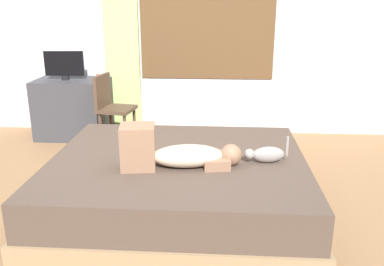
{
  "coord_description": "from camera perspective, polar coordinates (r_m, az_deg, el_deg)",
  "views": [
    {
      "loc": [
        0.48,
        -2.98,
        1.67
      ],
      "look_at": [
        0.25,
        0.39,
        0.59
      ],
      "focal_mm": 38.7,
      "sensor_mm": 36.0,
      "label": 1
    }
  ],
  "objects": [
    {
      "name": "ground_plane",
      "position": [
        3.45,
        -4.6,
        -11.25
      ],
      "size": [
        16.0,
        16.0,
        0.0
      ],
      "primitive_type": "plane",
      "color": "olive"
    },
    {
      "name": "back_wall_with_window",
      "position": [
        5.39,
        -1.08,
        15.36
      ],
      "size": [
        6.4,
        0.14,
        2.9
      ],
      "color": "silver",
      "rests_on": "ground"
    },
    {
      "name": "bed",
      "position": [
        3.51,
        -1.87,
        -6.76
      ],
      "size": [
        2.14,
        1.88,
        0.44
      ],
      "color": "#997A56",
      "rests_on": "ground"
    },
    {
      "name": "person_lying",
      "position": [
        3.2,
        -2.37,
        -2.73
      ],
      "size": [
        0.94,
        0.37,
        0.34
      ],
      "color": "#CCB299",
      "rests_on": "bed"
    },
    {
      "name": "cat",
      "position": [
        3.35,
        10.18,
        -2.91
      ],
      "size": [
        0.36,
        0.15,
        0.21
      ],
      "color": "gray",
      "rests_on": "bed"
    },
    {
      "name": "desk",
      "position": [
        5.46,
        -15.98,
        3.26
      ],
      "size": [
        0.9,
        0.56,
        0.74
      ],
      "color": "#38383D",
      "rests_on": "ground"
    },
    {
      "name": "tv_monitor",
      "position": [
        5.38,
        -17.19,
        8.96
      ],
      "size": [
        0.48,
        0.1,
        0.35
      ],
      "color": "black",
      "rests_on": "desk"
    },
    {
      "name": "cup",
      "position": [
        5.14,
        -12.7,
        7.41
      ],
      "size": [
        0.06,
        0.06,
        0.09
      ],
      "primitive_type": "cylinder",
      "color": "#B23D38",
      "rests_on": "desk"
    },
    {
      "name": "chair_by_desk",
      "position": [
        4.95,
        -11.1,
        3.82
      ],
      "size": [
        0.44,
        0.44,
        0.86
      ],
      "color": "#4C3828",
      "rests_on": "ground"
    },
    {
      "name": "curtain_left",
      "position": [
        5.41,
        -9.75,
        13.63
      ],
      "size": [
        0.44,
        0.06,
        2.61
      ],
      "primitive_type": "cube",
      "color": "#ADCC75",
      "rests_on": "ground"
    }
  ]
}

